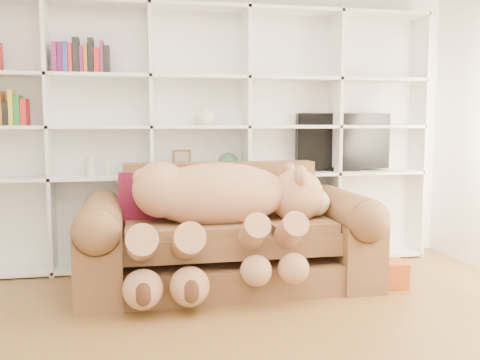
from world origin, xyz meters
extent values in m
cube|color=white|center=(0.00, 2.50, 1.35)|extent=(5.00, 0.02, 2.70)
cube|color=white|center=(0.00, 2.46, 1.20)|extent=(4.40, 0.03, 2.40)
cube|color=white|center=(-1.32, 2.30, 1.20)|extent=(0.03, 0.35, 2.40)
cube|color=white|center=(-0.44, 2.30, 1.20)|extent=(0.03, 0.35, 2.40)
cube|color=white|center=(0.44, 2.30, 1.20)|extent=(0.03, 0.35, 2.40)
cube|color=white|center=(1.32, 2.30, 1.20)|extent=(0.03, 0.35, 2.40)
cube|color=white|center=(2.20, 2.30, 1.20)|extent=(0.03, 0.35, 2.40)
cube|color=white|center=(0.00, 2.30, 0.03)|extent=(4.40, 0.35, 0.03)
cube|color=white|center=(0.00, 2.30, 0.85)|extent=(4.40, 0.35, 0.03)
cube|color=white|center=(0.00, 2.30, 1.30)|extent=(4.40, 0.35, 0.03)
cube|color=white|center=(0.00, 2.30, 1.75)|extent=(4.40, 0.35, 0.03)
cube|color=white|center=(0.00, 2.30, 2.37)|extent=(4.40, 0.35, 0.03)
cube|color=brown|center=(0.14, 1.60, 0.12)|extent=(2.25, 0.91, 0.24)
cube|color=brown|center=(0.14, 1.58, 0.47)|extent=(1.67, 0.75, 0.32)
cube|color=brown|center=(0.14, 2.00, 0.70)|extent=(1.67, 0.21, 0.59)
cube|color=brown|center=(-0.87, 1.60, 0.29)|extent=(0.34, 1.02, 0.59)
cube|color=brown|center=(1.15, 1.60, 0.29)|extent=(0.34, 1.02, 0.59)
cylinder|color=brown|center=(-0.87, 1.60, 0.59)|extent=(0.34, 0.97, 0.34)
cylinder|color=brown|center=(1.15, 1.60, 0.59)|extent=(0.34, 0.97, 0.34)
ellipsoid|color=tan|center=(0.04, 1.55, 0.77)|extent=(1.16, 0.56, 0.50)
sphere|color=tan|center=(-0.40, 1.55, 0.82)|extent=(0.44, 0.44, 0.44)
sphere|color=tan|center=(0.70, 1.55, 0.74)|extent=(0.44, 0.44, 0.44)
sphere|color=beige|center=(0.87, 1.55, 0.68)|extent=(0.22, 0.22, 0.22)
sphere|color=#422618|center=(0.96, 1.55, 0.67)|extent=(0.07, 0.07, 0.07)
ellipsoid|color=tan|center=(0.68, 1.39, 0.92)|extent=(0.10, 0.17, 0.17)
ellipsoid|color=tan|center=(0.68, 1.70, 0.92)|extent=(0.10, 0.17, 0.17)
sphere|color=tan|center=(-0.54, 1.55, 0.91)|extent=(0.15, 0.15, 0.15)
cylinder|color=tan|center=(0.24, 1.19, 0.50)|extent=(0.19, 0.53, 0.39)
cylinder|color=tan|center=(0.52, 1.19, 0.50)|extent=(0.19, 0.53, 0.39)
cylinder|color=tan|center=(-0.56, 1.19, 0.46)|extent=(0.22, 0.62, 0.45)
cylinder|color=tan|center=(-0.24, 1.19, 0.46)|extent=(0.22, 0.62, 0.45)
sphere|color=tan|center=(0.24, 1.02, 0.28)|extent=(0.23, 0.23, 0.23)
sphere|color=tan|center=(0.52, 1.02, 0.28)|extent=(0.23, 0.23, 0.23)
sphere|color=tan|center=(-0.56, 1.02, 0.20)|extent=(0.28, 0.28, 0.28)
sphere|color=tan|center=(-0.24, 1.02, 0.20)|extent=(0.28, 0.28, 0.28)
cube|color=#570E1F|center=(-0.52, 1.81, 0.71)|extent=(0.46, 0.31, 0.44)
cube|color=#AE4917|center=(1.43, 1.33, 0.11)|extent=(0.29, 0.27, 0.21)
cube|color=black|center=(1.43, 2.35, 1.16)|extent=(0.95, 0.08, 0.55)
cube|color=black|center=(1.43, 2.35, 0.89)|extent=(0.32, 0.18, 0.04)
cube|color=brown|center=(-0.17, 2.30, 0.98)|extent=(0.17, 0.04, 0.21)
sphere|color=#2F5C3E|center=(0.27, 2.30, 0.96)|extent=(0.19, 0.19, 0.19)
cylinder|color=beige|center=(-0.98, 2.30, 0.95)|extent=(0.10, 0.10, 0.17)
cylinder|color=beige|center=(-0.82, 2.30, 0.92)|extent=(0.07, 0.07, 0.11)
sphere|color=silver|center=(-0.69, 2.30, 0.92)|extent=(0.10, 0.10, 0.10)
imported|color=silver|center=(0.06, 2.30, 1.41)|extent=(0.19, 0.19, 0.20)
camera|label=1|loc=(-0.61, -2.61, 1.35)|focal=40.00mm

